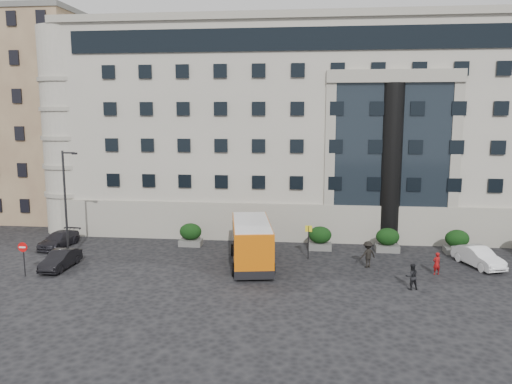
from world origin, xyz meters
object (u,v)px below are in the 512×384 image
hedge_c (320,238)px  street_lamp (66,201)px  hedge_b (254,236)px  parked_car_b (60,260)px  pedestrian_a (437,263)px  parked_car_d (74,218)px  parked_car_c (59,240)px  no_entry_sign (23,252)px  pedestrian_c (368,254)px  red_truck (86,204)px  hedge_a (191,234)px  bus_stop_sign (308,236)px  white_taxi (478,257)px  minibus (251,241)px  hedge_e (457,242)px  hedge_d (387,240)px  pedestrian_b (412,276)px

hedge_c → street_lamp: street_lamp is taller
hedge_b → parked_car_b: bearing=-151.4°
pedestrian_a → parked_car_d: bearing=-42.4°
parked_car_c → pedestrian_a: (28.43, -3.87, 0.15)m
no_entry_sign → pedestrian_c: size_ratio=1.24×
red_truck → hedge_a: bearing=-37.5°
bus_stop_sign → white_taxi: bus_stop_sign is taller
bus_stop_sign → red_truck: red_truck is taller
hedge_b → street_lamp: (-13.14, -4.80, 3.44)m
parked_car_c → red_truck: bearing=111.0°
white_taxi → pedestrian_c: bearing=167.6°
white_taxi → red_truck: bearing=138.9°
parked_car_b → pedestrian_c: pedestrian_c is taller
minibus → white_taxi: (15.82, 1.37, -1.02)m
white_taxi → pedestrian_a: bearing=-167.3°
street_lamp → bus_stop_sign: bearing=6.5°
hedge_b → hedge_e: bearing=0.0°
hedge_e → white_taxi: (0.54, -3.28, -0.23)m
hedge_e → minibus: (-15.28, -4.66, 0.79)m
bus_stop_sign → no_entry_sign: bearing=-161.9°
minibus → red_truck: 24.07m
street_lamp → white_taxi: street_lamp is taller
hedge_b → hedge_d: 10.40m
minibus → red_truck: size_ratio=1.61×
hedge_e → parked_car_d: bearing=169.4°
hedge_c → red_truck: red_truck is taller
red_truck → pedestrian_b: red_truck is taller
hedge_c → pedestrian_c: (3.21, -4.34, 0.00)m
pedestrian_c → hedge_b: bearing=-56.7°
hedge_b → white_taxi: (16.14, -3.28, -0.23)m
hedge_b → hedge_e: size_ratio=1.00×
hedge_a → no_entry_sign: (-9.00, -8.84, 0.72)m
hedge_d → pedestrian_b: (0.19, -8.52, -0.12)m
hedge_e → parked_car_c: (-31.23, -1.57, -0.32)m
hedge_b → red_truck: size_ratio=0.38×
hedge_a → red_truck: bearing=143.3°
street_lamp → minibus: 13.72m
hedge_d → hedge_e: (5.20, 0.00, 0.00)m
street_lamp → pedestrian_c: bearing=1.2°
hedge_e → no_entry_sign: size_ratio=0.79×
hedge_a → pedestrian_a: (18.00, -5.44, -0.17)m
hedge_a → hedge_b: 5.20m
hedge_a → minibus: minibus is taller
minibus → red_truck: minibus is taller
hedge_e → pedestrian_b: 9.89m
pedestrian_b → hedge_e: bearing=-134.2°
no_entry_sign → parked_car_d: no_entry_sign is taller
hedge_c → parked_car_b: 19.20m
no_entry_sign → pedestrian_a: bearing=7.2°
no_entry_sign → white_taxi: no_entry_sign is taller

